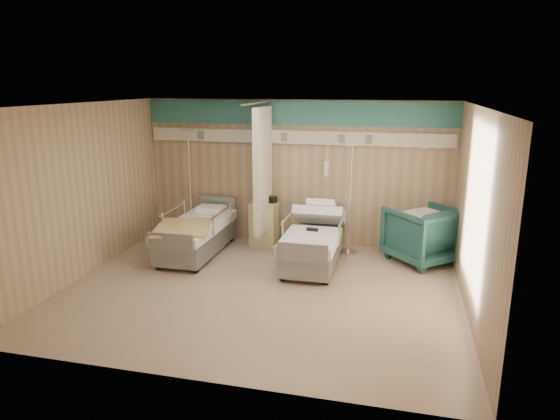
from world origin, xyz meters
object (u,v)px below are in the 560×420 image
object	(u,v)px
bed_left	(197,238)
iv_stand_left	(192,217)
iv_stand_right	(349,232)
bed_right	(314,247)
visitor_armchair	(423,234)
bedside_cabinet	(264,223)

from	to	relation	value
bed_left	iv_stand_left	world-z (taller)	iv_stand_left
iv_stand_right	bed_right	bearing A→B (deg)	-126.02
bed_right	visitor_armchair	xyz separation A→B (m)	(1.85, 0.60, 0.19)
bed_right	iv_stand_left	world-z (taller)	iv_stand_left
bed_left	bedside_cabinet	distance (m)	1.39
bedside_cabinet	iv_stand_right	world-z (taller)	iv_stand_right
bed_right	iv_stand_right	bearing A→B (deg)	53.98
visitor_armchair	iv_stand_left	world-z (taller)	iv_stand_left
visitor_armchair	bedside_cabinet	bearing A→B (deg)	-47.69
visitor_armchair	iv_stand_right	xyz separation A→B (m)	(-1.32, 0.13, -0.09)
visitor_armchair	iv_stand_right	size ratio (longest dim) A/B	0.54
visitor_armchair	bed_right	bearing A→B (deg)	-24.01
iv_stand_right	visitor_armchair	bearing A→B (deg)	-5.83
bed_right	iv_stand_left	size ratio (longest dim) A/B	0.97
bed_left	iv_stand_right	xyz separation A→B (m)	(2.73, 0.73, 0.10)
iv_stand_left	bed_left	bearing A→B (deg)	-61.58
bed_right	bedside_cabinet	distance (m)	1.46
bed_left	bedside_cabinet	world-z (taller)	bedside_cabinet
bed_right	bed_left	size ratio (longest dim) A/B	1.00
visitor_armchair	iv_stand_left	xyz separation A→B (m)	(-4.53, 0.29, -0.05)
bedside_cabinet	bed_right	bearing A→B (deg)	-38.05
bed_right	visitor_armchair	world-z (taller)	visitor_armchair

